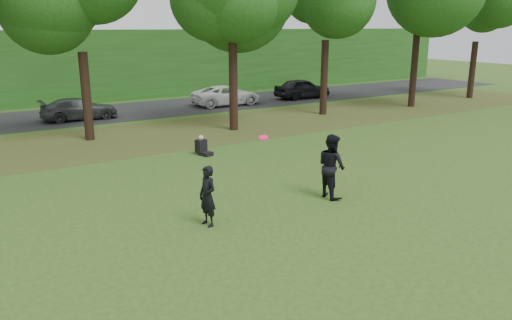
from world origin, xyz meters
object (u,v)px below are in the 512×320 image
(player_left, at_px, (208,196))
(player_right, at_px, (332,166))
(seated_person, at_px, (202,147))
(frisbee, at_px, (264,138))

(player_left, height_order, player_right, player_right)
(player_left, bearing_deg, seated_person, 146.65)
(player_left, relative_size, player_right, 0.82)
(frisbee, height_order, seated_person, frisbee)
(player_left, distance_m, frisbee, 2.42)
(player_right, relative_size, seated_person, 2.45)
(player_right, bearing_deg, player_left, 94.29)
(frisbee, distance_m, seated_person, 7.08)
(player_right, bearing_deg, frisbee, 86.61)
(frisbee, bearing_deg, player_right, -7.34)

